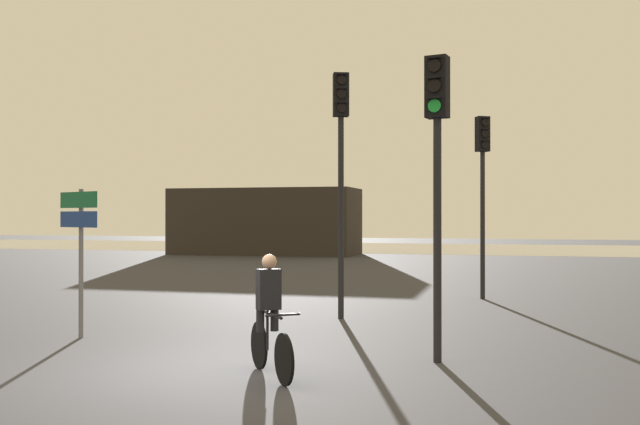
{
  "coord_description": "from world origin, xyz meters",
  "views": [
    {
      "loc": [
        4.2,
        -8.9,
        2.12
      ],
      "look_at": [
        0.5,
        5.0,
        2.2
      ],
      "focal_mm": 40.0,
      "sensor_mm": 36.0,
      "label": 1
    }
  ],
  "objects_px": {
    "distant_building": "(265,222)",
    "traffic_light_center": "(341,150)",
    "traffic_light_far_right": "(483,173)",
    "cyclist": "(269,314)",
    "direction_sign_post": "(80,235)",
    "traffic_light_near_right": "(437,150)"
  },
  "relations": [
    {
      "from": "traffic_light_far_right",
      "to": "direction_sign_post",
      "type": "bearing_deg",
      "value": 20.05
    },
    {
      "from": "traffic_light_near_right",
      "to": "traffic_light_far_right",
      "type": "height_order",
      "value": "traffic_light_far_right"
    },
    {
      "from": "traffic_light_center",
      "to": "direction_sign_post",
      "type": "relative_size",
      "value": 1.96
    },
    {
      "from": "distant_building",
      "to": "traffic_light_near_right",
      "type": "height_order",
      "value": "traffic_light_near_right"
    },
    {
      "from": "traffic_light_near_right",
      "to": "traffic_light_far_right",
      "type": "xyz_separation_m",
      "value": [
        0.35,
        8.3,
        0.15
      ]
    },
    {
      "from": "traffic_light_far_right",
      "to": "traffic_light_near_right",
      "type": "bearing_deg",
      "value": 57.75
    },
    {
      "from": "traffic_light_near_right",
      "to": "direction_sign_post",
      "type": "bearing_deg",
      "value": 6.96
    },
    {
      "from": "traffic_light_near_right",
      "to": "traffic_light_center",
      "type": "xyz_separation_m",
      "value": [
        -2.36,
        3.94,
        0.41
      ]
    },
    {
      "from": "traffic_light_far_right",
      "to": "cyclist",
      "type": "distance_m",
      "value": 10.35
    },
    {
      "from": "traffic_light_center",
      "to": "cyclist",
      "type": "xyz_separation_m",
      "value": [
        0.29,
        -5.41,
        -2.68
      ]
    },
    {
      "from": "traffic_light_center",
      "to": "traffic_light_far_right",
      "type": "height_order",
      "value": "traffic_light_center"
    },
    {
      "from": "direction_sign_post",
      "to": "distant_building",
      "type": "bearing_deg",
      "value": -53.16
    },
    {
      "from": "traffic_light_center",
      "to": "direction_sign_post",
      "type": "bearing_deg",
      "value": 22.03
    },
    {
      "from": "traffic_light_near_right",
      "to": "traffic_light_center",
      "type": "bearing_deg",
      "value": -47.65
    },
    {
      "from": "traffic_light_far_right",
      "to": "direction_sign_post",
      "type": "xyz_separation_m",
      "value": [
        -6.59,
        -7.82,
        -1.45
      ]
    },
    {
      "from": "traffic_light_far_right",
      "to": "direction_sign_post",
      "type": "height_order",
      "value": "traffic_light_far_right"
    },
    {
      "from": "distant_building",
      "to": "traffic_light_center",
      "type": "height_order",
      "value": "traffic_light_center"
    },
    {
      "from": "direction_sign_post",
      "to": "cyclist",
      "type": "height_order",
      "value": "direction_sign_post"
    },
    {
      "from": "traffic_light_center",
      "to": "traffic_light_near_right",
      "type": "bearing_deg",
      "value": 101.27
    },
    {
      "from": "traffic_light_near_right",
      "to": "traffic_light_center",
      "type": "height_order",
      "value": "traffic_light_center"
    },
    {
      "from": "distant_building",
      "to": "traffic_light_center",
      "type": "xyz_separation_m",
      "value": [
        9.84,
        -23.37,
        1.67
      ]
    },
    {
      "from": "distant_building",
      "to": "cyclist",
      "type": "relative_size",
      "value": 6.33
    }
  ]
}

